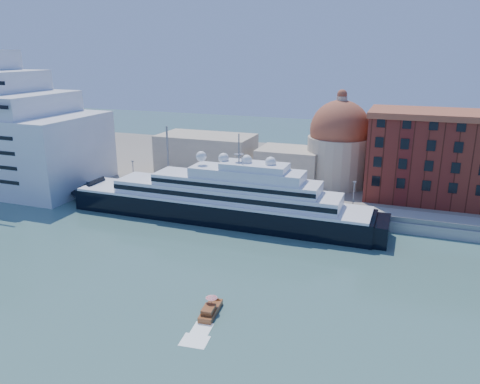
% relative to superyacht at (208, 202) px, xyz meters
% --- Properties ---
extents(ground, '(400.00, 400.00, 0.00)m').
position_rel_superyacht_xyz_m(ground, '(3.83, -23.00, -4.36)').
color(ground, '#375F5B').
rests_on(ground, ground).
extents(quay, '(180.00, 10.00, 2.50)m').
position_rel_superyacht_xyz_m(quay, '(3.83, 11.00, -3.11)').
color(quay, gray).
rests_on(quay, ground).
extents(land, '(260.00, 72.00, 2.00)m').
position_rel_superyacht_xyz_m(land, '(3.83, 52.00, -3.36)').
color(land, slate).
rests_on(land, ground).
extents(quay_fence, '(180.00, 0.10, 1.20)m').
position_rel_superyacht_xyz_m(quay_fence, '(3.83, 6.50, -1.26)').
color(quay_fence, slate).
rests_on(quay_fence, quay).
extents(superyacht, '(84.61, 11.73, 25.29)m').
position_rel_superyacht_xyz_m(superyacht, '(0.00, 0.00, 0.00)').
color(superyacht, black).
rests_on(superyacht, ground).
extents(service_barge, '(13.52, 6.33, 2.92)m').
position_rel_superyacht_xyz_m(service_barge, '(-28.86, -2.06, -3.52)').
color(service_barge, white).
rests_on(service_barge, ground).
extents(water_taxi, '(2.82, 6.68, 3.08)m').
position_rel_superyacht_xyz_m(water_taxi, '(18.11, -39.91, -3.62)').
color(water_taxi, brown).
rests_on(water_taxi, ground).
extents(warehouse, '(43.00, 19.00, 23.25)m').
position_rel_superyacht_xyz_m(warehouse, '(55.83, 29.00, 9.43)').
color(warehouse, maroon).
rests_on(warehouse, land).
extents(church, '(66.00, 18.00, 25.50)m').
position_rel_superyacht_xyz_m(church, '(10.22, 34.72, 6.54)').
color(church, beige).
rests_on(church, land).
extents(lamp_posts, '(120.80, 2.40, 18.00)m').
position_rel_superyacht_xyz_m(lamp_posts, '(-8.84, 9.27, 5.48)').
color(lamp_posts, slate).
rests_on(lamp_posts, quay).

